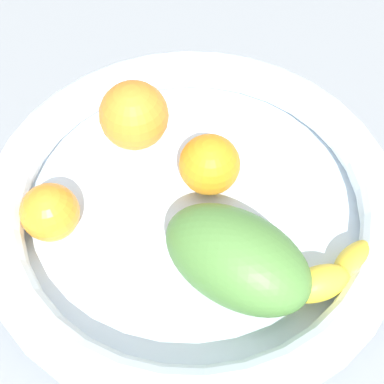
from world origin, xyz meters
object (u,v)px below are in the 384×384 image
(fruit_bowl, at_px, (192,204))
(orange_mid_left, at_px, (210,165))
(banana_draped_left, at_px, (352,251))
(orange_front, at_px, (50,212))
(orange_mid_right, at_px, (134,115))
(mango_green, at_px, (237,258))

(fruit_bowl, height_order, orange_mid_left, orange_mid_left)
(banana_draped_left, relative_size, orange_front, 3.84)
(banana_draped_left, distance_m, orange_front, 0.25)
(orange_front, distance_m, orange_mid_right, 0.12)
(banana_draped_left, height_order, orange_mid_left, orange_mid_left)
(fruit_bowl, distance_m, orange_mid_right, 0.10)
(orange_mid_left, bearing_deg, fruit_bowl, -40.87)
(mango_green, bearing_deg, orange_mid_right, -163.84)
(orange_mid_left, bearing_deg, banana_draped_left, 38.79)
(orange_mid_left, relative_size, orange_mid_right, 0.84)
(orange_mid_right, bearing_deg, fruit_bowl, 18.14)
(orange_front, distance_m, mango_green, 0.16)
(banana_draped_left, xyz_separation_m, orange_mid_left, (-0.11, -0.09, 0.00))
(fruit_bowl, bearing_deg, mango_green, 13.48)
(mango_green, bearing_deg, fruit_bowl, -166.52)
(banana_draped_left, xyz_separation_m, orange_mid_right, (-0.18, -0.14, 0.01))
(fruit_bowl, height_order, banana_draped_left, banana_draped_left)
(banana_draped_left, height_order, orange_mid_right, orange_mid_right)
(orange_mid_right, bearing_deg, mango_green, 16.16)
(banana_draped_left, height_order, orange_front, orange_front)
(banana_draped_left, bearing_deg, orange_front, -112.68)
(banana_draped_left, height_order, mango_green, mango_green)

